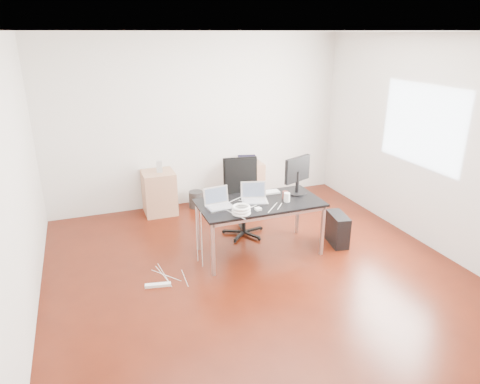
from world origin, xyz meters
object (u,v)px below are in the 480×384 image
object	(u,v)px
desk	(260,206)
pc_tower	(337,229)
filing_cabinet_right	(246,182)
filing_cabinet_left	(159,193)
office_chair	(242,194)

from	to	relation	value
desk	pc_tower	distance (m)	1.22
pc_tower	filing_cabinet_right	bearing A→B (deg)	117.31
desk	filing_cabinet_left	xyz separation A→B (m)	(-0.99, 1.81, -0.33)
desk	pc_tower	size ratio (longest dim) A/B	3.56
desk	pc_tower	xyz separation A→B (m)	(1.12, -0.15, -0.46)
filing_cabinet_left	pc_tower	world-z (taller)	filing_cabinet_left
desk	filing_cabinet_left	distance (m)	2.09
filing_cabinet_right	pc_tower	size ratio (longest dim) A/B	1.56
desk	office_chair	size ratio (longest dim) A/B	1.48
desk	office_chair	world-z (taller)	office_chair
office_chair	filing_cabinet_right	distance (m)	1.28
office_chair	filing_cabinet_left	bearing A→B (deg)	140.19
filing_cabinet_right	filing_cabinet_left	bearing A→B (deg)	180.00
filing_cabinet_right	desk	bearing A→B (deg)	-106.15
office_chair	pc_tower	bearing A→B (deg)	-27.39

